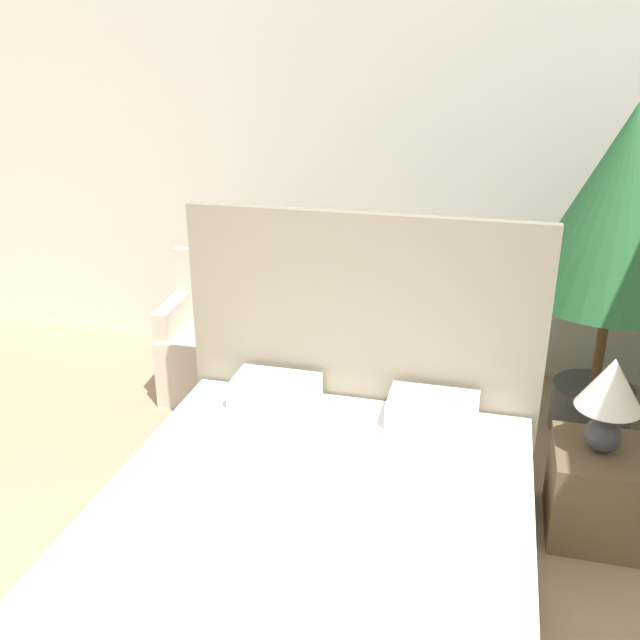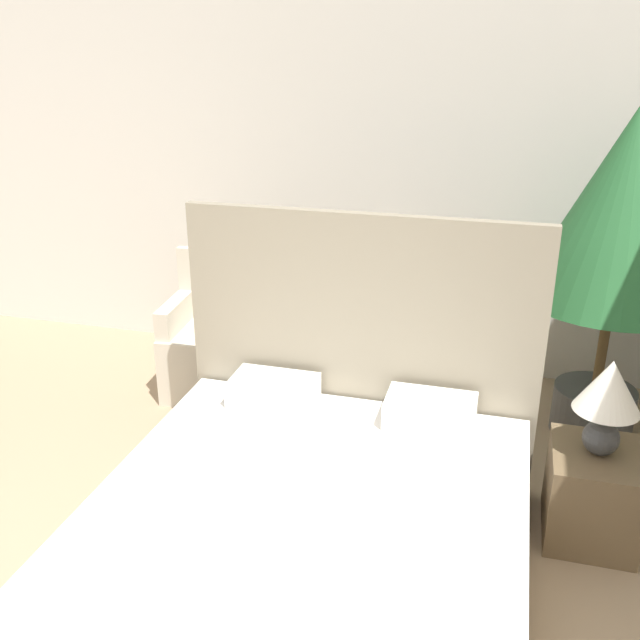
% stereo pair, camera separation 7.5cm
% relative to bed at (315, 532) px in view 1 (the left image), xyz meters
% --- Properties ---
extents(wall_back, '(10.00, 0.06, 2.90)m').
position_rel_bed_xyz_m(wall_back, '(-0.50, 2.49, 1.17)').
color(wall_back, silver).
rests_on(wall_back, ground_plane).
extents(bed, '(1.91, 2.15, 1.49)m').
position_rel_bed_xyz_m(bed, '(0.00, 0.00, 0.00)').
color(bed, '#8C7A5B').
rests_on(bed, ground_plane).
extents(armchair_near_window_left, '(0.69, 0.62, 0.96)m').
position_rel_bed_xyz_m(armchair_near_window_left, '(-1.15, 1.66, 0.02)').
color(armchair_near_window_left, beige).
rests_on(armchair_near_window_left, ground_plane).
extents(armchair_near_window_right, '(0.65, 0.57, 0.96)m').
position_rel_bed_xyz_m(armchair_near_window_right, '(-0.12, 1.66, 0.02)').
color(armchair_near_window_right, beige).
rests_on(armchair_near_window_right, ground_plane).
extents(potted_palm, '(1.05, 1.05, 1.99)m').
position_rel_bed_xyz_m(potted_palm, '(1.32, 1.75, 1.08)').
color(potted_palm, '#4C4C4C').
rests_on(potted_palm, ground_plane).
extents(nightstand, '(0.43, 0.49, 0.47)m').
position_rel_bed_xyz_m(nightstand, '(1.24, 0.70, -0.05)').
color(nightstand, brown).
rests_on(nightstand, ground_plane).
extents(table_lamp, '(0.31, 0.31, 0.49)m').
position_rel_bed_xyz_m(table_lamp, '(1.23, 0.70, 0.49)').
color(table_lamp, '#333333').
rests_on(table_lamp, nightstand).
extents(side_table, '(0.40, 0.40, 0.45)m').
position_rel_bed_xyz_m(side_table, '(-0.63, 1.60, -0.06)').
color(side_table, brown).
rests_on(side_table, ground_plane).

